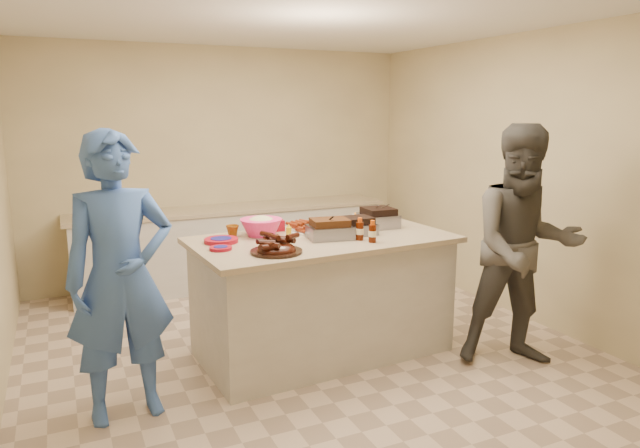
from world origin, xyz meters
name	(u,v)px	position (x,y,z in m)	size (l,w,h in m)	color
room	(311,354)	(0.00, 0.00, 0.00)	(4.50, 5.00, 2.70)	#C9B688
back_counter	(234,245)	(0.00, 2.20, 0.45)	(3.60, 0.64, 0.90)	beige
island	(322,351)	(0.11, 0.01, 0.00)	(2.07, 1.09, 0.98)	beige
rib_platter	(276,253)	(-0.40, -0.31, 0.98)	(0.38, 0.38, 0.15)	#3C1108
pulled_pork_tray	(330,238)	(0.15, -0.05, 0.98)	(0.34, 0.26, 0.10)	#47230F
brisket_tray	(356,234)	(0.41, 0.00, 0.98)	(0.30, 0.25, 0.09)	black
roasting_pan	(378,227)	(0.73, 0.17, 0.98)	(0.29, 0.29, 0.12)	gray
coleslaw_bowl	(261,236)	(-0.31, 0.28, 0.98)	(0.34, 0.34, 0.24)	#F92C7F
sausage_plate	(306,232)	(0.08, 0.27, 0.98)	(0.33, 0.33, 0.06)	silver
mac_cheese_dish	(372,222)	(0.80, 0.40, 0.98)	(0.31, 0.23, 0.08)	orange
bbq_bottle_a	(372,242)	(0.39, -0.31, 0.98)	(0.06, 0.06, 0.17)	#3D0F02
bbq_bottle_b	(360,240)	(0.34, -0.20, 0.98)	(0.06, 0.06, 0.18)	#3D0F02
mustard_bottle	(289,238)	(-0.15, 0.10, 0.98)	(0.04, 0.04, 0.12)	gold
sauce_bowl	(320,234)	(0.14, 0.13, 0.98)	(0.15, 0.05, 0.15)	silver
plate_stack_large	(221,242)	(-0.68, 0.18, 0.98)	(0.26, 0.26, 0.03)	maroon
plate_stack_small	(221,250)	(-0.74, -0.05, 0.98)	(0.17, 0.17, 0.02)	maroon
plastic_cup	(233,237)	(-0.54, 0.33, 0.98)	(0.10, 0.10, 0.10)	#84460C
basket_stack	(273,230)	(-0.16, 0.43, 0.98)	(0.18, 0.14, 0.09)	maroon
guest_blue	(130,413)	(-1.48, -0.35, 0.00)	(0.69, 1.88, 0.45)	#3B62B4
guest_gray	(516,361)	(1.45, -0.82, 0.00)	(0.92, 1.89, 0.72)	#4F4C47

